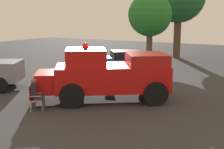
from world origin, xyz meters
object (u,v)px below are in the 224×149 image
Objects in this scene: vintage_fire_truck at (107,74)px; lawn_chair_by_car at (108,74)px; oak_tree_left at (150,15)px; lawn_chair_near_truck at (33,96)px; spectator_seated at (36,93)px; classic_hot_rod at (121,61)px.

lawn_chair_by_car is (-1.61, 2.73, -0.61)m from vintage_fire_truck.
lawn_chair_near_truck is at bearing -86.61° from oak_tree_left.
vintage_fire_truck is at bearing 57.40° from spectator_seated.
vintage_fire_truck reaches higher than classic_hot_rod.
spectator_seated reaches higher than lawn_chair_by_car.
oak_tree_left reaches higher than classic_hot_rod.
oak_tree_left is (-0.88, 13.16, 3.10)m from spectator_seated.
lawn_chair_near_truck is 13.65m from oak_tree_left.
vintage_fire_truck is 5.97× the size of lawn_chair_near_truck.
lawn_chair_near_truck is 5.47m from lawn_chair_by_car.
vintage_fire_truck is 5.97× the size of lawn_chair_by_car.
vintage_fire_truck reaches higher than lawn_chair_near_truck.
lawn_chair_by_car is 5.38m from spectator_seated.
spectator_seated is at bearing -122.60° from vintage_fire_truck.
spectator_seated is (0.10, 0.09, 0.11)m from lawn_chair_near_truck.
classic_hot_rod is 9.28m from lawn_chair_near_truck.
vintage_fire_truck is at bearing 56.78° from lawn_chair_near_truck.
lawn_chair_near_truck and lawn_chair_by_car have the same top height.
lawn_chair_near_truck is 1.00× the size of lawn_chair_by_car.
lawn_chair_by_car is 8.47m from oak_tree_left.
vintage_fire_truck reaches higher than spectator_seated.
spectator_seated is at bearing -82.80° from classic_hot_rod.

